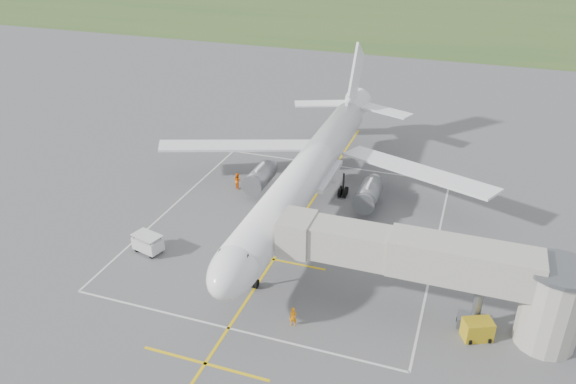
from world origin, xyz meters
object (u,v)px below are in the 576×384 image
(gpu_unit, at_px, (477,330))
(ramp_worker_nose, at_px, (293,317))
(ramp_worker_wing, at_px, (238,181))
(baggage_cart, at_px, (148,243))
(airliner, at_px, (309,170))
(jet_bridge, at_px, (451,271))

(gpu_unit, height_order, ramp_worker_nose, ramp_worker_nose)
(ramp_worker_wing, bearing_deg, baggage_cart, 114.89)
(baggage_cart, bearing_deg, ramp_worker_nose, -3.54)
(gpu_unit, relative_size, ramp_worker_wing, 1.33)
(baggage_cart, distance_m, ramp_worker_nose, 17.08)
(airliner, xyz_separation_m, ramp_worker_wing, (-9.05, 1.57, -3.44))
(airliner, relative_size, baggage_cart, 15.47)
(airliner, height_order, gpu_unit, airliner)
(ramp_worker_nose, xyz_separation_m, ramp_worker_wing, (-13.70, 20.32, 0.13))
(ramp_worker_nose, bearing_deg, gpu_unit, 11.20)
(jet_bridge, distance_m, ramp_worker_wing, 29.64)
(gpu_unit, xyz_separation_m, ramp_worker_wing, (-27.30, 17.08, 0.16))
(gpu_unit, distance_m, baggage_cart, 29.92)
(gpu_unit, distance_m, ramp_worker_nose, 13.99)
(gpu_unit, bearing_deg, ramp_worker_nose, 168.58)
(airliner, distance_m, ramp_worker_wing, 9.81)
(jet_bridge, distance_m, ramp_worker_nose, 12.58)
(baggage_cart, relative_size, ramp_worker_wing, 1.59)
(baggage_cart, bearing_deg, jet_bridge, 12.83)
(ramp_worker_wing, bearing_deg, jet_bridge, -178.06)
(ramp_worker_wing, bearing_deg, gpu_unit, -177.53)
(gpu_unit, bearing_deg, ramp_worker_wing, 123.14)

